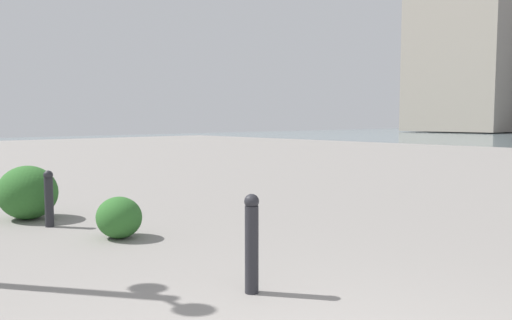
# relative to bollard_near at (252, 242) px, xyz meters

# --- Properties ---
(building_annex) EXTENTS (11.47, 15.74, 18.38)m
(building_annex) POSITION_rel_bollard_near_xyz_m (24.83, -60.93, 8.73)
(building_annex) COLOR #9E9384
(building_annex) RESTS_ON ground
(bollard_near) EXTENTS (0.13, 0.13, 0.87)m
(bollard_near) POSITION_rel_bollard_near_xyz_m (0.00, 0.00, 0.00)
(bollard_near) COLOR #232328
(bollard_near) RESTS_ON ground
(bollard_mid) EXTENTS (0.13, 0.13, 0.80)m
(bollard_mid) POSITION_rel_bollard_near_xyz_m (3.94, 0.25, -0.04)
(bollard_mid) COLOR #232328
(bollard_mid) RESTS_ON ground
(shrub_low) EXTENTS (0.62, 0.56, 0.53)m
(shrub_low) POSITION_rel_bollard_near_xyz_m (2.65, -0.14, -0.19)
(shrub_low) COLOR #2D6628
(shrub_low) RESTS_ON ground
(shrub_round) EXTENTS (0.96, 0.86, 0.81)m
(shrub_round) POSITION_rel_bollard_near_xyz_m (4.72, 0.27, -0.05)
(shrub_round) COLOR #2D6628
(shrub_round) RESTS_ON ground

